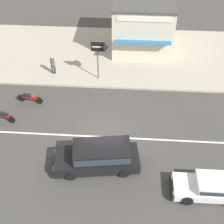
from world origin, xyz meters
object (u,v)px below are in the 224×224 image
motorcycle_2 (30,98)px  minivan_black_0 (99,156)px  arrow_signboard (104,48)px  pedestrian_mid_kerb (53,64)px  shopfront_corner_warung (143,24)px  motorcycle_0 (2,115)px  hatchback_white_1 (211,186)px

motorcycle_2 → minivan_black_0: bearing=-44.6°
minivan_black_0 → arrow_signboard: (-0.44, 8.66, 1.98)m
arrow_signboard → pedestrian_mid_kerb: size_ratio=2.03×
motorcycle_2 → arrow_signboard: bearing=31.7°
pedestrian_mid_kerb → shopfront_corner_warung: shopfront_corner_warung is taller
motorcycle_2 → pedestrian_mid_kerb: 3.80m
motorcycle_0 → shopfront_corner_warung: bearing=48.5°
motorcycle_0 → motorcycle_2: same height
motorcycle_0 → shopfront_corner_warung: size_ratio=0.30×
minivan_black_0 → motorcycle_2: 7.83m
minivan_black_0 → hatchback_white_1: 6.25m
minivan_black_0 → motorcycle_2: minivan_black_0 is taller
motorcycle_0 → arrow_signboard: arrow_signboard is taller
minivan_black_0 → shopfront_corner_warung: size_ratio=0.81×
arrow_signboard → shopfront_corner_warung: 6.15m
arrow_signboard → motorcycle_0: bearing=-141.4°
arrow_signboard → shopfront_corner_warung: (2.88, 5.41, -0.47)m
motorcycle_0 → shopfront_corner_warung: (9.40, 10.62, 1.93)m
arrow_signboard → pedestrian_mid_kerb: 4.56m
hatchback_white_1 → arrow_signboard: (-6.51, 10.14, 2.24)m
minivan_black_0 → hatchback_white_1: minivan_black_0 is taller
hatchback_white_1 → shopfront_corner_warung: size_ratio=0.60×
motorcycle_2 → shopfront_corner_warung: (8.01, 8.58, 1.93)m
pedestrian_mid_kerb → motorcycle_2: bearing=-104.7°
minivan_black_0 → motorcycle_0: (-6.95, 3.46, -0.42)m
hatchback_white_1 → arrow_signboard: arrow_signboard is taller
motorcycle_2 → arrow_signboard: (5.13, 3.17, 2.41)m
motorcycle_0 → arrow_signboard: (6.51, 5.20, 2.41)m
motorcycle_0 → pedestrian_mid_kerb: bearing=67.6°
hatchback_white_1 → motorcycle_0: hatchback_white_1 is taller
pedestrian_mid_kerb → shopfront_corner_warung: bearing=35.1°
hatchback_white_1 → pedestrian_mid_kerb: bearing=135.2°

